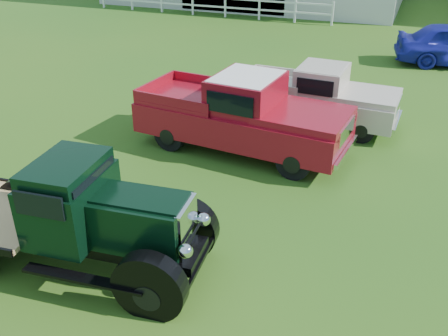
% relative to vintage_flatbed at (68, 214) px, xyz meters
% --- Properties ---
extents(ground, '(120.00, 120.00, 0.00)m').
position_rel_vintage_flatbed_xyz_m(ground, '(1.71, 1.26, -1.02)').
color(ground, '#235517').
extents(fence_rail, '(14.20, 0.16, 1.20)m').
position_rel_vintage_flatbed_xyz_m(fence_rail, '(-6.29, 21.26, -0.42)').
color(fence_rail, white).
rests_on(fence_rail, ground).
extents(vintage_flatbed, '(5.31, 2.49, 2.04)m').
position_rel_vintage_flatbed_xyz_m(vintage_flatbed, '(0.00, 0.00, 0.00)').
color(vintage_flatbed, black).
rests_on(vintage_flatbed, ground).
extents(red_pickup, '(5.74, 2.69, 2.03)m').
position_rel_vintage_flatbed_xyz_m(red_pickup, '(1.24, 5.46, -0.01)').
color(red_pickup, maroon).
rests_on(red_pickup, ground).
extents(white_pickup, '(4.70, 2.02, 1.70)m').
position_rel_vintage_flatbed_xyz_m(white_pickup, '(2.68, 7.84, -0.17)').
color(white_pickup, '#BAAE9E').
rests_on(white_pickup, ground).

